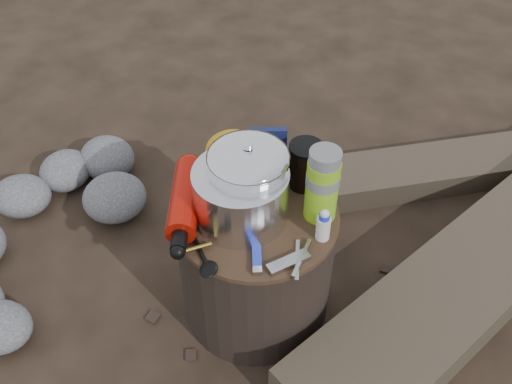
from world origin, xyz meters
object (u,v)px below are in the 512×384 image
(fuel_bottle, at_px, (185,199))
(thermos, at_px, (322,185))
(camping_pot, at_px, (248,178))
(travel_mug, at_px, (305,166))
(log_main, at_px, (503,248))
(stump, at_px, (256,262))

(fuel_bottle, relative_size, thermos, 1.53)
(camping_pot, xyz_separation_m, travel_mug, (0.12, 0.13, -0.04))
(log_main, bearing_deg, camping_pot, -122.02)
(stump, height_order, thermos, thermos)
(camping_pot, bearing_deg, log_main, 25.90)
(stump, relative_size, fuel_bottle, 1.36)
(camping_pot, xyz_separation_m, fuel_bottle, (-0.15, -0.06, -0.06))
(stump, xyz_separation_m, fuel_bottle, (-0.18, -0.04, 0.24))
(fuel_bottle, distance_m, travel_mug, 0.33)
(thermos, xyz_separation_m, travel_mug, (-0.07, 0.10, -0.04))
(camping_pot, height_order, fuel_bottle, camping_pot)
(fuel_bottle, bearing_deg, stump, -4.34)
(fuel_bottle, bearing_deg, log_main, 8.86)
(thermos, bearing_deg, log_main, 30.94)
(fuel_bottle, xyz_separation_m, travel_mug, (0.27, 0.19, 0.03))
(stump, bearing_deg, thermos, 17.25)
(fuel_bottle, relative_size, travel_mug, 2.42)
(camping_pot, distance_m, travel_mug, 0.18)
(thermos, height_order, travel_mug, thermos)
(log_main, xyz_separation_m, camping_pot, (-0.74, -0.36, 0.43))
(stump, height_order, travel_mug, travel_mug)
(stump, distance_m, fuel_bottle, 0.30)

